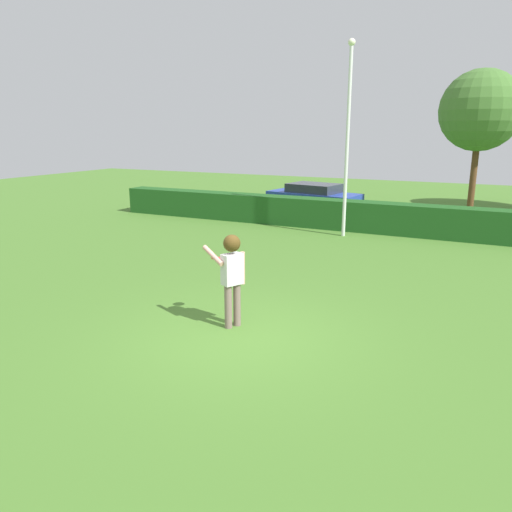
# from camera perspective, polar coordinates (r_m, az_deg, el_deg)

# --- Properties ---
(ground_plane) EXTENTS (60.00, 60.00, 0.00)m
(ground_plane) POSITION_cam_1_polar(r_m,az_deg,el_deg) (9.03, -2.09, -9.25)
(ground_plane) COLOR #49772B
(person) EXTENTS (0.83, 0.52, 1.78)m
(person) POSITION_cam_1_polar(r_m,az_deg,el_deg) (9.09, -2.81, -1.60)
(person) COLOR #7F6560
(person) RESTS_ON ground
(frisbee) EXTENTS (0.23, 0.23, 0.05)m
(frisbee) POSITION_cam_1_polar(r_m,az_deg,el_deg) (9.61, -4.53, -0.25)
(frisbee) COLOR red
(lamppost) EXTENTS (0.24, 0.24, 6.47)m
(lamppost) POSITION_cam_1_polar(r_m,az_deg,el_deg) (17.24, 10.58, 13.94)
(lamppost) COLOR silver
(lamppost) RESTS_ON ground
(hedge_row) EXTENTS (21.73, 0.90, 1.09)m
(hedge_row) POSITION_cam_1_polar(r_m,az_deg,el_deg) (18.43, 13.46, 4.40)
(hedge_row) COLOR #1E511C
(hedge_row) RESTS_ON ground
(parked_car_blue) EXTENTS (4.44, 2.43, 1.25)m
(parked_car_blue) POSITION_cam_1_polar(r_m,az_deg,el_deg) (22.83, 6.71, 6.92)
(parked_car_blue) COLOR #263FA5
(parked_car_blue) RESTS_ON ground
(willow_tree) EXTENTS (3.21, 3.21, 5.98)m
(willow_tree) POSITION_cam_1_polar(r_m,az_deg,el_deg) (22.30, 24.55, 15.05)
(willow_tree) COLOR brown
(willow_tree) RESTS_ON ground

